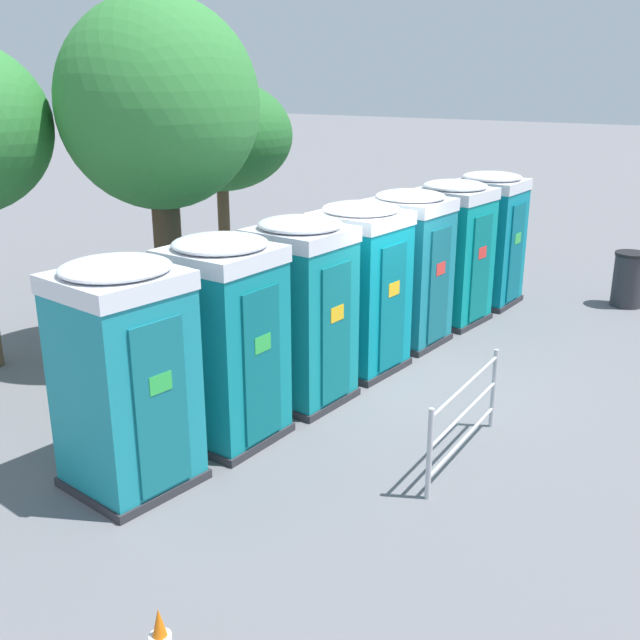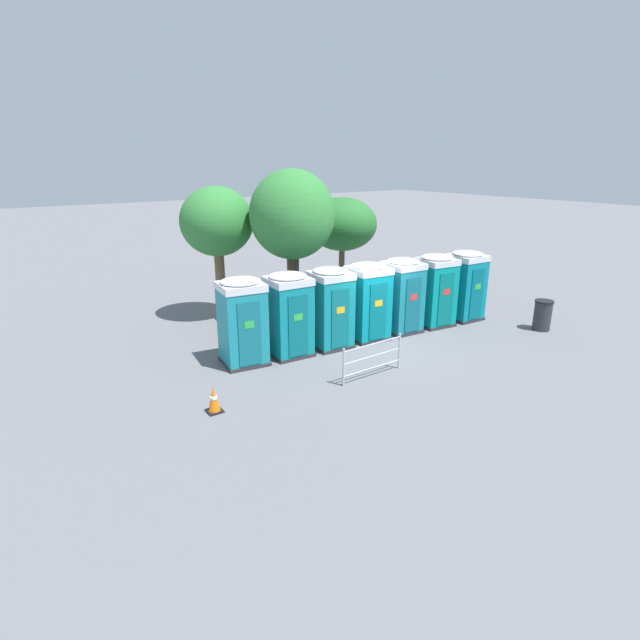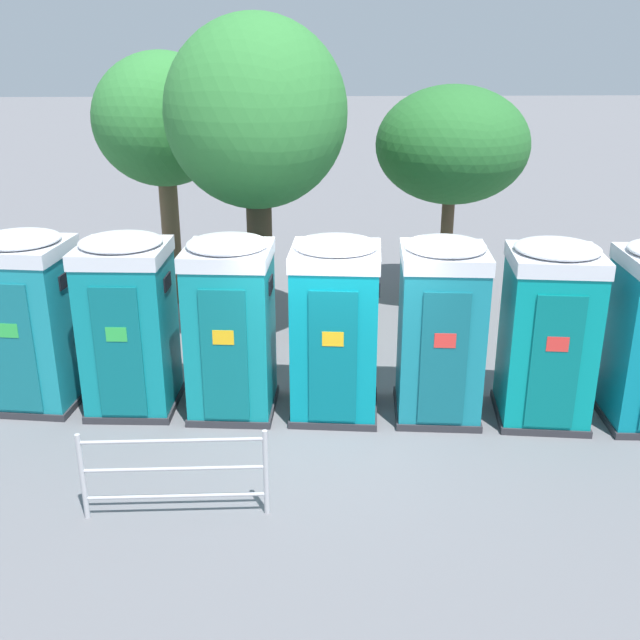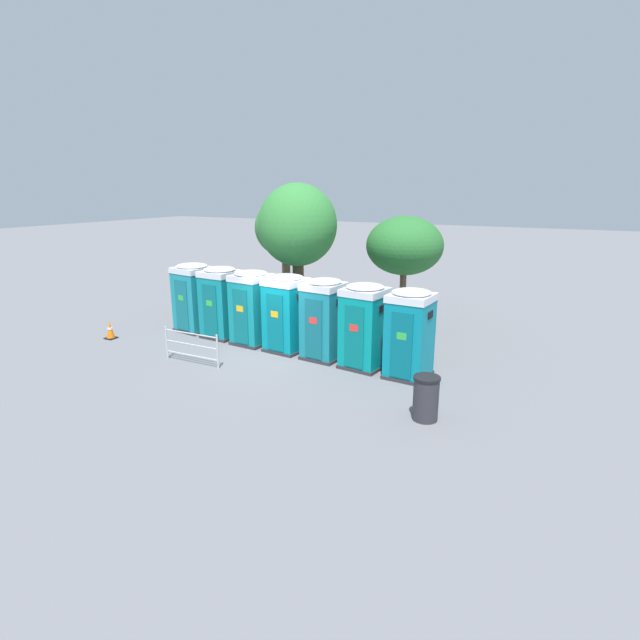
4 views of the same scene
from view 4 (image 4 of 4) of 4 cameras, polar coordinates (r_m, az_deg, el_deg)
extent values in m
plane|color=slate|center=(16.36, -4.51, -3.74)|extent=(120.00, 120.00, 0.00)
cube|color=#2D2D33|center=(19.42, -14.00, -0.98)|extent=(1.39, 1.36, 0.10)
cube|color=teal|center=(19.16, -14.20, 2.19)|extent=(1.32, 1.29, 2.10)
cube|color=#136974|center=(18.82, -15.54, 1.63)|extent=(0.64, 0.12, 1.85)
cube|color=green|center=(18.75, -15.64, 2.44)|extent=(0.28, 0.05, 0.20)
cube|color=black|center=(18.57, -13.14, 4.17)|extent=(0.07, 0.36, 0.20)
cube|color=silver|center=(18.95, -14.42, 5.58)|extent=(1.36, 1.33, 0.20)
ellipsoid|color=silver|center=(18.93, -14.45, 6.03)|extent=(1.30, 1.27, 0.18)
cube|color=#2D2D33|center=(18.39, -11.04, -1.70)|extent=(1.28, 1.27, 0.10)
cube|color=#0E818A|center=(18.11, -11.21, 1.64)|extent=(1.22, 1.21, 2.10)
cube|color=#0B646C|center=(17.72, -12.47, 1.02)|extent=(0.63, 0.07, 1.85)
cube|color=green|center=(17.64, -12.56, 1.88)|extent=(0.28, 0.03, 0.20)
cube|color=black|center=(17.58, -9.91, 3.75)|extent=(0.05, 0.36, 0.20)
cube|color=silver|center=(17.89, -11.39, 5.22)|extent=(1.25, 1.24, 0.20)
ellipsoid|color=silver|center=(17.87, -11.42, 5.70)|extent=(1.19, 1.18, 0.18)
cube|color=#2D2D33|center=(17.43, -7.67, -2.48)|extent=(1.27, 1.29, 0.10)
cube|color=#0F868D|center=(17.14, -7.80, 1.04)|extent=(1.21, 1.23, 2.10)
cube|color=#0C686E|center=(16.73, -9.08, 0.38)|extent=(0.61, 0.08, 1.85)
cube|color=yellow|center=(16.65, -9.16, 1.28)|extent=(0.28, 0.03, 0.20)
cube|color=black|center=(16.62, -6.39, 3.25)|extent=(0.06, 0.36, 0.20)
cube|color=silver|center=(16.90, -7.93, 4.82)|extent=(1.25, 1.27, 0.20)
ellipsoid|color=silver|center=(16.88, -7.95, 5.32)|extent=(1.19, 1.21, 0.18)
cube|color=#2D2D33|center=(16.59, -3.82, -3.28)|extent=(1.33, 1.32, 0.10)
cube|color=#078A9B|center=(16.28, -3.89, 0.40)|extent=(1.27, 1.25, 2.10)
cube|color=#076C78|center=(15.85, -5.17, -0.31)|extent=(0.63, 0.10, 1.85)
cube|color=yellow|center=(15.77, -5.23, 0.65)|extent=(0.28, 0.04, 0.20)
cube|color=black|center=(15.76, -2.23, 2.69)|extent=(0.06, 0.36, 0.20)
cube|color=silver|center=(16.03, -3.96, 4.38)|extent=(1.30, 1.29, 0.20)
ellipsoid|color=silver|center=(16.00, -3.97, 4.91)|extent=(1.24, 1.23, 0.18)
cube|color=#2D2D33|center=(15.83, 0.44, -4.15)|extent=(1.26, 1.30, 0.10)
cube|color=teal|center=(15.50, 0.45, -0.30)|extent=(1.20, 1.24, 2.10)
cube|color=#11606D|center=(15.05, -0.76, -1.07)|extent=(0.61, 0.09, 1.85)
cube|color=red|center=(14.96, -0.80, -0.07)|extent=(0.28, 0.03, 0.20)
cube|color=black|center=(15.04, 2.26, 2.09)|extent=(0.06, 0.36, 0.20)
cube|color=silver|center=(15.24, 0.45, 3.87)|extent=(1.24, 1.27, 0.20)
ellipsoid|color=silver|center=(15.21, 0.46, 4.43)|extent=(1.18, 1.21, 0.18)
cube|color=#2D2D33|center=(15.11, 4.98, -5.15)|extent=(1.33, 1.34, 0.10)
cube|color=#078C8B|center=(14.77, 5.07, -1.14)|extent=(1.27, 1.27, 2.10)
cube|color=#076D6C|center=(14.31, 3.90, -1.96)|extent=(0.63, 0.11, 1.85)
cube|color=red|center=(14.21, 3.88, -0.92)|extent=(0.28, 0.04, 0.20)
cube|color=black|center=(14.32, 7.16, 1.33)|extent=(0.07, 0.36, 0.20)
cube|color=silver|center=(14.50, 5.18, 3.24)|extent=(1.31, 1.31, 0.20)
ellipsoid|color=silver|center=(14.47, 5.19, 3.82)|extent=(1.25, 1.25, 0.18)
cube|color=#2D2D33|center=(14.52, 9.99, -6.17)|extent=(1.24, 1.27, 0.10)
cube|color=#097E92|center=(14.17, 10.19, -2.02)|extent=(1.18, 1.21, 2.10)
cube|color=#076272|center=(13.67, 9.28, -2.94)|extent=(0.61, 0.07, 1.85)
cube|color=green|center=(13.57, 9.30, -1.85)|extent=(0.28, 0.03, 0.20)
cube|color=black|center=(13.79, 12.52, 0.56)|extent=(0.05, 0.36, 0.20)
cube|color=silver|center=(13.88, 10.41, 2.53)|extent=(1.21, 1.24, 0.20)
ellipsoid|color=silver|center=(13.85, 10.43, 3.13)|extent=(1.15, 1.18, 0.18)
cylinder|color=brown|center=(19.27, 9.41, 2.86)|extent=(0.24, 0.24, 2.53)
ellipsoid|color=#286B2D|center=(18.98, 9.65, 8.37)|extent=(2.86, 2.86, 2.17)
cylinder|color=brown|center=(21.76, -3.87, 4.90)|extent=(0.36, 0.36, 2.90)
ellipsoid|color=#337F38|center=(21.50, -3.97, 10.48)|extent=(2.59, 2.59, 2.45)
cylinder|color=#4C3826|center=(19.05, -2.49, 3.71)|extent=(0.42, 0.42, 3.05)
ellipsoid|color=#337F38|center=(18.74, -2.57, 10.80)|extent=(2.92, 2.92, 3.03)
cylinder|color=#2D2D33|center=(11.87, 11.99, -8.86)|extent=(0.59, 0.59, 1.00)
cylinder|color=black|center=(11.67, 12.13, -6.49)|extent=(0.62, 0.62, 0.06)
cube|color=black|center=(19.31, -22.78, -1.90)|extent=(0.36, 0.36, 0.04)
cone|color=orange|center=(19.23, -22.87, -0.99)|extent=(0.28, 0.28, 0.60)
cylinder|color=white|center=(19.22, -22.88, -0.91)|extent=(0.17, 0.17, 0.07)
cylinder|color=#B7B7BC|center=(16.35, -17.11, -2.46)|extent=(0.06, 0.06, 1.05)
cylinder|color=#B7B7BC|center=(15.05, -11.63, -3.57)|extent=(0.06, 0.06, 1.05)
cylinder|color=#B7B7BC|center=(15.56, -14.59, -1.51)|extent=(2.00, 0.05, 0.04)
cylinder|color=#B7B7BC|center=(15.66, -14.50, -2.73)|extent=(2.00, 0.05, 0.04)
cylinder|color=#B7B7BC|center=(15.77, -14.42, -3.95)|extent=(2.00, 0.05, 0.04)
camera|label=1|loc=(19.56, -37.82, 9.23)|focal=42.00mm
camera|label=2|loc=(18.68, -58.64, 9.38)|focal=28.00mm
camera|label=3|loc=(9.66, -39.54, 10.48)|focal=42.00mm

